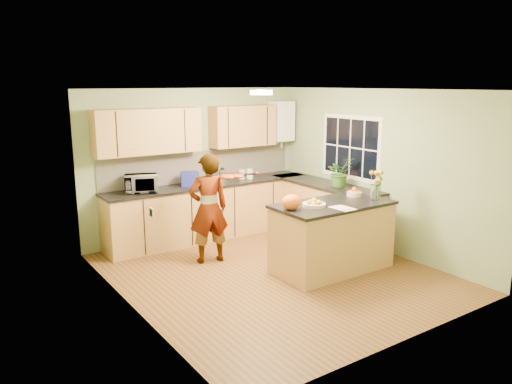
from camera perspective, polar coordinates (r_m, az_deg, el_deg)
floor at (r=7.02m, az=1.98°, el=-9.25°), size 4.50×4.50×0.00m
ceiling at (r=6.52m, az=2.15°, el=11.61°), size 4.00×4.50×0.02m
wall_back at (r=8.55m, az=-6.92°, el=3.30°), size 4.00×0.02×2.50m
wall_front at (r=5.08m, az=17.30°, el=-3.47°), size 4.00×0.02×2.50m
wall_left at (r=5.73m, az=-14.27°, el=-1.50°), size 0.02×4.50×2.50m
wall_right at (r=7.99m, az=13.71°, el=2.40°), size 0.02×4.50×2.50m
back_counter at (r=8.49m, az=-5.25°, el=-2.10°), size 3.64×0.62×0.94m
right_counter at (r=8.53m, az=7.85°, el=-2.10°), size 0.62×2.24×0.94m
splashback at (r=8.59m, az=-6.27°, el=3.02°), size 3.60×0.02×0.52m
upper_cabinets at (r=8.24m, az=-7.57°, el=7.15°), size 3.20×0.34×0.70m
boiler at (r=9.24m, az=2.92°, el=8.09°), size 0.40×0.30×0.86m
window_right at (r=8.35m, az=10.73°, el=5.04°), size 0.01×1.30×1.05m
light_switch at (r=5.18m, az=-11.84°, el=-2.28°), size 0.02×0.09×0.09m
ceiling_lamp at (r=6.77m, az=0.61°, el=11.32°), size 0.30×0.30×0.07m
peninsula_island at (r=7.08m, az=8.70°, el=-5.05°), size 1.68×0.86×0.97m
fruit_dish at (r=6.71m, az=6.65°, el=-1.30°), size 0.31×0.31×0.11m
orange_bowl at (r=7.42m, az=11.16°, el=-0.06°), size 0.21×0.21×0.12m
flower_vase at (r=7.18m, az=13.40°, el=1.58°), size 0.26×0.26×0.48m
orange_bag at (r=6.52m, az=4.05°, el=-1.15°), size 0.31×0.28×0.20m
papers at (r=6.67m, az=9.95°, el=-1.82°), size 0.22×0.30×0.01m
violinist at (r=7.25m, az=-5.45°, el=-1.90°), size 0.65×0.49×1.61m
violin at (r=7.06m, az=-3.25°, el=1.76°), size 0.60×0.52×0.15m
microwave at (r=7.84m, az=-12.98°, el=0.95°), size 0.58×0.49×0.27m
blue_box at (r=8.18m, az=-7.57°, el=1.48°), size 0.35×0.30×0.23m
kettle at (r=8.51m, az=-3.86°, el=1.98°), size 0.15×0.15×0.28m
jar_cream at (r=8.72m, az=-1.63°, el=2.05°), size 0.11×0.11×0.17m
jar_white at (r=8.74m, az=-0.72°, el=2.09°), size 0.13×0.13×0.17m
potted_plant at (r=8.15m, az=9.53°, el=2.26°), size 0.46×0.41×0.48m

